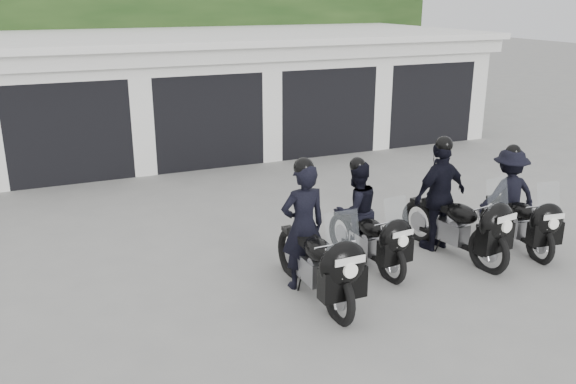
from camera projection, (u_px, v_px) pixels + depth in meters
name	position (u px, v px, depth m)	size (l,w,h in m)	color
ground	(310.00, 253.00, 9.72)	(80.00, 80.00, 0.00)	gray
garage_block	(182.00, 93.00, 16.31)	(16.40, 6.80, 2.96)	white
background_vegetation	(155.00, 31.00, 20.28)	(20.00, 3.90, 5.80)	#183312
police_bike_a	(313.00, 243.00, 8.13)	(0.67, 2.22, 1.93)	black
police_bike_b	(362.00, 219.00, 9.19)	(0.81, 1.93, 1.68)	black
police_bike_c	(448.00, 204.00, 9.53)	(1.12, 2.19, 1.91)	black
police_bike_d	(513.00, 202.00, 9.91)	(1.08, 1.94, 1.69)	black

